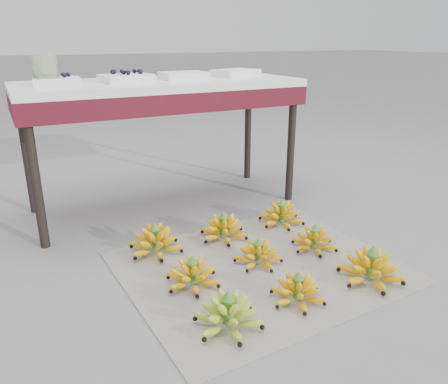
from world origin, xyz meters
name	(u,v)px	position (x,y,z in m)	size (l,w,h in m)	color
ground	(257,262)	(0.00, 0.00, 0.00)	(60.00, 60.00, 0.00)	gray
newspaper_mat	(259,267)	(-0.02, -0.05, 0.00)	(1.25, 1.05, 0.01)	silver
bunch_front_left	(228,315)	(-0.37, -0.39, 0.06)	(0.33, 0.33, 0.16)	#85AC26
bunch_front_center	(298,291)	(-0.03, -0.37, 0.05)	(0.26, 0.26, 0.14)	#FDBE04
bunch_front_right	(371,269)	(0.36, -0.39, 0.07)	(0.29, 0.29, 0.18)	#FDBE04
bunch_mid_left	(193,275)	(-0.37, -0.05, 0.06)	(0.29, 0.29, 0.15)	#FDBE04
bunch_mid_center	(258,255)	(-0.01, -0.02, 0.05)	(0.24, 0.24, 0.14)	#FDBE04
bunch_mid_right	(315,240)	(0.33, -0.02, 0.05)	(0.25, 0.25, 0.14)	#FDBE04
bunch_back_left	(156,242)	(-0.41, 0.32, 0.06)	(0.35, 0.35, 0.17)	#FDBE04
bunch_back_center	(224,229)	(-0.02, 0.31, 0.06)	(0.32, 0.32, 0.16)	#FDBE04
bunch_back_right	(282,215)	(0.37, 0.33, 0.06)	(0.29, 0.29, 0.16)	#FDBE04
vendor_table	(161,96)	(-0.12, 0.94, 0.71)	(1.67, 0.67, 0.80)	black
tray_far_left	(57,81)	(-0.71, 0.95, 0.82)	(0.25, 0.19, 0.06)	silver
tray_left	(126,78)	(-0.33, 0.92, 0.83)	(0.30, 0.24, 0.07)	silver
tray_right	(184,75)	(0.03, 0.95, 0.83)	(0.27, 0.20, 0.04)	silver
tray_far_right	(236,73)	(0.41, 0.98, 0.83)	(0.32, 0.27, 0.04)	silver
glass_jar	(45,70)	(-0.76, 0.93, 0.88)	(0.13, 0.13, 0.16)	beige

